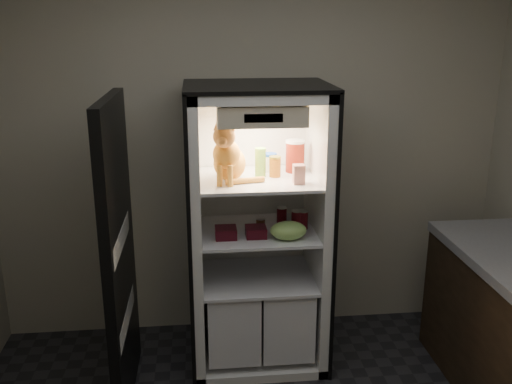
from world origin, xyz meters
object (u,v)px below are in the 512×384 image
at_px(soda_can_c, 297,220).
at_px(condiment_jar, 261,224).
at_px(salsa_jar, 275,166).
at_px(soda_can_a, 282,216).
at_px(mayo_tub, 270,162).
at_px(tabby_cat, 228,158).
at_px(berry_box_left, 226,233).
at_px(berry_box_right, 256,232).
at_px(grape_bag, 288,230).
at_px(pepper_jar, 295,156).
at_px(cream_carton, 299,174).
at_px(refrigerator, 257,247).
at_px(soda_can_b, 303,220).
at_px(parmesan_shaker, 260,162).

xyz_separation_m(soda_can_c, condiment_jar, (-0.23, 0.02, -0.02)).
relative_size(soda_can_c, condiment_jar, 1.59).
distance_m(salsa_jar, soda_can_a, 0.36).
distance_m(salsa_jar, soda_can_c, 0.38).
height_order(mayo_tub, salsa_jar, salsa_jar).
relative_size(tabby_cat, soda_can_c, 3.17).
relative_size(berry_box_left, berry_box_right, 1.03).
bearing_deg(grape_bag, pepper_jar, 74.26).
relative_size(soda_can_a, soda_can_c, 0.97).
distance_m(tabby_cat, cream_carton, 0.44).
relative_size(pepper_jar, condiment_jar, 2.63).
height_order(refrigerator, condiment_jar, refrigerator).
bearing_deg(berry_box_right, salsa_jar, 45.26).
height_order(refrigerator, soda_can_c, refrigerator).
height_order(pepper_jar, soda_can_a, pepper_jar).
relative_size(salsa_jar, berry_box_left, 0.99).
distance_m(refrigerator, condiment_jar, 0.20).
bearing_deg(refrigerator, berry_box_left, -139.76).
distance_m(pepper_jar, berry_box_right, 0.56).
bearing_deg(soda_can_c, soda_can_a, 133.74).
bearing_deg(berry_box_right, soda_can_b, 18.13).
relative_size(salsa_jar, condiment_jar, 1.65).
distance_m(tabby_cat, condiment_jar, 0.51).
xyz_separation_m(refrigerator, soda_can_a, (0.17, 0.01, 0.21)).
bearing_deg(salsa_jar, condiment_jar, -169.81).
height_order(grape_bag, berry_box_left, grape_bag).
bearing_deg(refrigerator, salsa_jar, -20.89).
distance_m(tabby_cat, berry_box_right, 0.50).
bearing_deg(parmesan_shaker, mayo_tub, 55.90).
height_order(condiment_jar, berry_box_right, condiment_jar).
distance_m(parmesan_shaker, mayo_tub, 0.14).
relative_size(mayo_tub, condiment_jar, 1.52).
relative_size(salsa_jar, soda_can_a, 1.07).
bearing_deg(soda_can_c, salsa_jar, 164.42).
relative_size(soda_can_a, berry_box_right, 0.96).
xyz_separation_m(parmesan_shaker, soda_can_b, (0.27, -0.05, -0.38)).
height_order(salsa_jar, soda_can_c, salsa_jar).
bearing_deg(condiment_jar, grape_bag, -50.77).
distance_m(parmesan_shaker, pepper_jar, 0.26).
bearing_deg(soda_can_c, soda_can_b, 7.26).
relative_size(tabby_cat, cream_carton, 3.43).
relative_size(cream_carton, soda_can_a, 0.95).
height_order(pepper_jar, cream_carton, pepper_jar).
bearing_deg(parmesan_shaker, soda_can_b, -10.24).
bearing_deg(grape_bag, salsa_jar, 106.16).
bearing_deg(salsa_jar, refrigerator, 159.11).
bearing_deg(mayo_tub, soda_can_b, -40.06).
bearing_deg(soda_can_b, refrigerator, 165.43).
bearing_deg(salsa_jar, pepper_jar, 36.10).
bearing_deg(tabby_cat, condiment_jar, 29.81).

